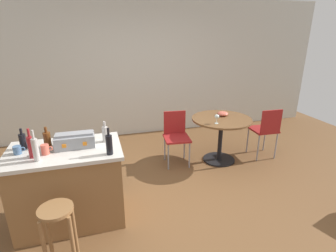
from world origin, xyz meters
name	(u,v)px	position (x,y,z in m)	size (l,w,h in m)	color
ground_plane	(175,195)	(0.00, 0.00, 0.00)	(8.80, 8.80, 0.00)	brown
back_wall	(139,69)	(0.00, 2.47, 1.35)	(8.00, 0.10, 2.70)	beige
kitchen_island	(69,185)	(-1.28, -0.11, 0.45)	(1.18, 0.73, 0.89)	olive
wooden_stool	(58,226)	(-1.33, -0.78, 0.45)	(0.30, 0.30, 0.64)	olive
dining_table	(221,129)	(1.03, 0.78, 0.57)	(0.96, 0.96, 0.75)	black
folding_chair_near	(266,128)	(1.81, 0.68, 0.53)	(0.41, 0.42, 0.88)	maroon
folding_chair_far	(176,134)	(0.30, 0.92, 0.50)	(0.44, 0.44, 0.85)	maroon
toolbox	(75,140)	(-1.17, -0.08, 0.97)	(0.41, 0.23, 0.16)	gray
bottle_0	(23,141)	(-1.69, 0.02, 0.98)	(0.07, 0.07, 0.23)	black
bottle_1	(47,139)	(-1.45, 0.00, 0.98)	(0.08, 0.08, 0.23)	#603314
bottle_2	(35,149)	(-1.51, -0.33, 1.02)	(0.06, 0.06, 0.32)	#B7B2AD
bottle_3	(105,134)	(-0.84, -0.02, 0.99)	(0.07, 0.07, 0.24)	#B7B2AD
bottle_4	(109,144)	(-0.82, -0.37, 1.00)	(0.07, 0.07, 0.28)	black
bottle_5	(31,146)	(-1.56, -0.23, 1.01)	(0.06, 0.06, 0.30)	maroon
cup_0	(18,150)	(-1.72, -0.10, 0.94)	(0.12, 0.08, 0.09)	#4C7099
cup_1	(45,149)	(-1.45, -0.19, 0.95)	(0.11, 0.08, 0.10)	#DB6651
wine_glass	(217,117)	(0.83, 0.57, 0.86)	(0.07, 0.07, 0.14)	silver
serving_bowl	(223,114)	(1.11, 0.91, 0.78)	(0.18, 0.18, 0.07)	#DB6651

